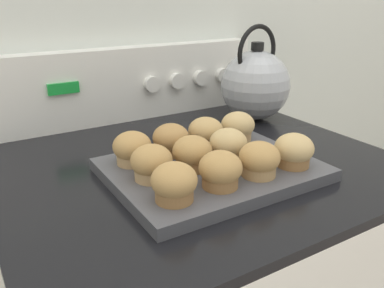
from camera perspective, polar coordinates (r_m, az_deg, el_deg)
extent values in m
cube|color=black|center=(0.84, -0.30, -2.52)|extent=(0.77, 0.70, 0.02)
cube|color=white|center=(1.08, -9.21, 8.31)|extent=(0.75, 0.05, 0.19)
cube|color=green|center=(1.00, -17.59, 7.45)|extent=(0.07, 0.01, 0.03)
cylinder|color=white|center=(1.07, -5.64, 8.36)|extent=(0.04, 0.02, 0.04)
cylinder|color=white|center=(1.11, -2.10, 8.83)|extent=(0.04, 0.02, 0.04)
cylinder|color=white|center=(1.15, 1.23, 9.24)|extent=(0.04, 0.02, 0.04)
cylinder|color=white|center=(1.19, 4.34, 9.60)|extent=(0.04, 0.02, 0.04)
cube|color=#4C4C51|center=(0.76, 2.74, -3.60)|extent=(0.37, 0.29, 0.02)
cylinder|color=olive|center=(0.62, -2.50, -6.88)|extent=(0.06, 0.06, 0.02)
ellipsoid|color=tan|center=(0.61, -2.53, -5.08)|extent=(0.07, 0.07, 0.05)
cylinder|color=olive|center=(0.67, 3.97, -5.02)|extent=(0.06, 0.06, 0.02)
ellipsoid|color=tan|center=(0.66, 4.01, -3.31)|extent=(0.07, 0.07, 0.05)
cylinder|color=tan|center=(0.71, 9.34, -3.46)|extent=(0.06, 0.06, 0.02)
ellipsoid|color=tan|center=(0.70, 9.44, -1.85)|extent=(0.07, 0.07, 0.05)
cylinder|color=olive|center=(0.76, 13.99, -2.10)|extent=(0.06, 0.06, 0.02)
ellipsoid|color=tan|center=(0.76, 14.14, -0.58)|extent=(0.07, 0.07, 0.05)
cylinder|color=tan|center=(0.69, -5.64, -3.97)|extent=(0.06, 0.06, 0.02)
ellipsoid|color=tan|center=(0.69, -5.70, -2.31)|extent=(0.07, 0.07, 0.05)
cylinder|color=olive|center=(0.73, 0.05, -2.56)|extent=(0.06, 0.06, 0.02)
ellipsoid|color=tan|center=(0.72, 0.05, -0.97)|extent=(0.07, 0.07, 0.05)
cylinder|color=tan|center=(0.77, 5.06, -1.34)|extent=(0.06, 0.06, 0.02)
ellipsoid|color=tan|center=(0.76, 5.11, 0.18)|extent=(0.07, 0.07, 0.05)
cylinder|color=tan|center=(0.76, -8.31, -1.83)|extent=(0.06, 0.06, 0.02)
ellipsoid|color=tan|center=(0.75, -8.40, -0.29)|extent=(0.07, 0.07, 0.05)
cylinder|color=olive|center=(0.80, -2.95, -0.56)|extent=(0.06, 0.06, 0.02)
ellipsoid|color=#B2844C|center=(0.79, -2.98, 0.91)|extent=(0.07, 0.07, 0.05)
cylinder|color=#A37A4C|center=(0.84, 1.92, 0.50)|extent=(0.06, 0.06, 0.02)
ellipsoid|color=tan|center=(0.83, 1.93, 1.92)|extent=(0.07, 0.07, 0.05)
cylinder|color=tan|center=(0.88, 6.40, 1.38)|extent=(0.06, 0.06, 0.02)
ellipsoid|color=tan|center=(0.87, 6.46, 2.73)|extent=(0.07, 0.07, 0.05)
sphere|color=#ADAFB5|center=(1.08, 8.87, 8.12)|extent=(0.18, 0.18, 0.18)
cylinder|color=black|center=(1.07, 9.18, 13.39)|extent=(0.03, 0.03, 0.02)
cone|color=#ADAFB5|center=(1.14, 11.76, 9.74)|extent=(0.09, 0.05, 0.07)
torus|color=black|center=(1.07, 9.13, 12.62)|extent=(0.14, 0.03, 0.14)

